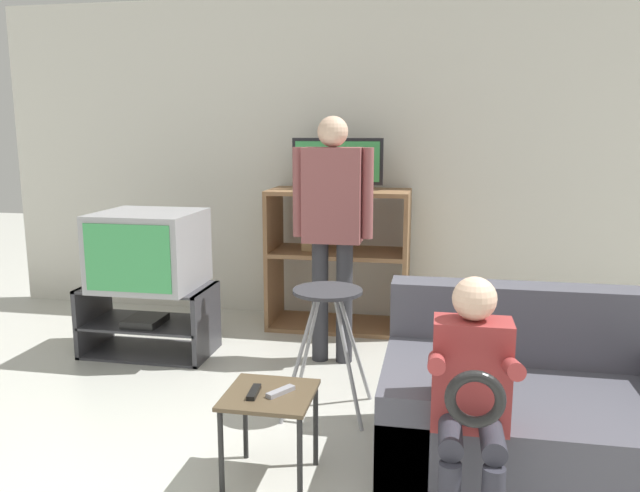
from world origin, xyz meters
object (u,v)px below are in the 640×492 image
tv_stand (149,320)px  couch (538,413)px  television_main (149,250)px  person_standing_adult (333,216)px  remote_control_black (254,392)px  person_seated_child (472,389)px  media_shelf (339,258)px  television_flat (337,166)px  remote_control_white (281,392)px  snack_table (270,406)px  folding_stool (328,311)px

tv_stand → couch: 2.68m
television_main → person_standing_adult: bearing=4.4°
remote_control_black → person_seated_child: person_seated_child is taller
person_seated_child → remote_control_black: bearing=170.5°
tv_stand → media_shelf: 1.51m
tv_stand → television_flat: size_ratio=1.26×
tv_stand → couch: (2.45, -1.07, 0.02)m
remote_control_white → person_standing_adult: (-0.03, 1.52, 0.57)m
media_shelf → snack_table: media_shelf is taller
tv_stand → folding_stool: folding_stool is taller
media_shelf → remote_control_white: bearing=-87.2°
remote_control_white → couch: couch is taller
snack_table → person_standing_adult: (0.02, 1.52, 0.64)m
folding_stool → couch: size_ratio=0.50×
folding_stool → couch: couch is taller
media_shelf → person_standing_adult: 0.87m
folding_stool → snack_table: size_ratio=1.69×
remote_control_black → remote_control_white: size_ratio=1.00×
folding_stool → media_shelf: bearing=96.9°
tv_stand → media_shelf: (1.21, 0.84, 0.32)m
media_shelf → tv_stand: bearing=-145.1°
media_shelf → television_flat: 0.72m
television_flat → remote_control_white: size_ratio=4.87×
television_flat → folding_stool: (0.20, -1.53, -0.70)m
television_flat → couch: television_flat is taller
television_main → television_flat: television_flat is taller
folding_stool → person_seated_child: size_ratio=0.71×
media_shelf → person_standing_adult: person_standing_adult is taller
tv_stand → snack_table: tv_stand is taller
television_flat → remote_control_black: 2.45m
folding_stool → remote_control_black: 0.81m
couch → person_standing_adult: (-1.17, 1.16, 0.73)m
television_main → remote_control_black: television_main is taller
television_main → person_seated_child: 2.63m
person_seated_child → television_flat: bearing=110.6°
person_standing_adult → person_seated_child: size_ratio=1.64×
television_flat → person_seated_child: size_ratio=0.70×
couch → person_standing_adult: size_ratio=0.86×
couch → person_seated_child: bearing=-122.3°
person_seated_child → snack_table: bearing=168.1°
tv_stand → television_main: bearing=-4.8°
tv_stand → remote_control_white: (1.32, -1.42, 0.19)m
television_main → media_shelf: (1.18, 0.85, -0.18)m
remote_control_white → snack_table: bearing=-148.0°
television_main → folding_stool: television_main is taller
couch → person_standing_adult: bearing=135.2°
tv_stand → remote_control_black: 1.90m
media_shelf → remote_control_white: 2.27m
television_flat → media_shelf: bearing=-16.0°
remote_control_white → person_standing_adult: 1.62m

